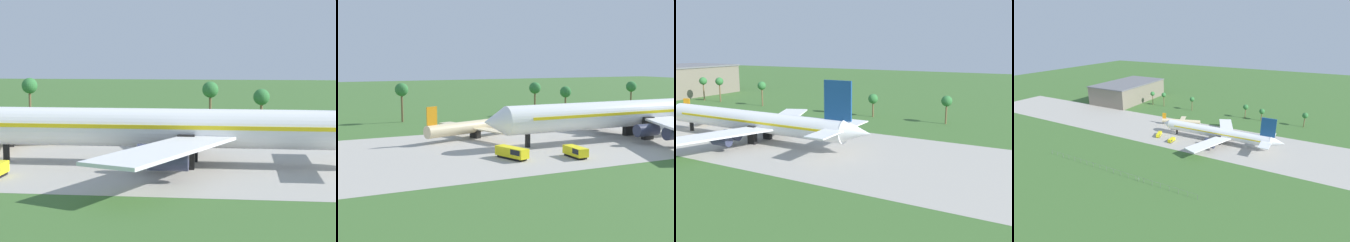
{
  "view_description": "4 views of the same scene",
  "coord_description": "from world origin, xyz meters",
  "views": [
    {
      "loc": [
        36.81,
        -88.52,
        16.05
      ],
      "look_at": [
        26.5,
        -1.71,
        6.45
      ],
      "focal_mm": 65.0,
      "sensor_mm": 36.0,
      "label": 1
    },
    {
      "loc": [
        -40.51,
        -80.62,
        16.9
      ],
      "look_at": [
        -2.68,
        -1.71,
        5.45
      ],
      "focal_mm": 50.0,
      "sensor_mm": 36.0,
      "label": 2
    },
    {
      "loc": [
        97.55,
        -77.92,
        25.8
      ],
      "look_at": [
        55.68,
        -1.71,
        8.26
      ],
      "focal_mm": 40.0,
      "sensor_mm": 36.0,
      "label": 3
    },
    {
      "loc": [
        72.95,
        -129.49,
        58.69
      ],
      "look_at": [
        1.83,
        5.0,
        6.0
      ],
      "focal_mm": 28.0,
      "sensor_mm": 36.0,
      "label": 4
    }
  ],
  "objects": [
    {
      "name": "taxiway_strip",
      "position": [
        0.0,
        0.0,
        0.01
      ],
      "size": [
        320.0,
        44.0,
        0.02
      ],
      "color": "#A8A399",
      "rests_on": "ground_plane"
    },
    {
      "name": "jet_airliner",
      "position": [
        28.14,
        -1.71,
        5.39
      ],
      "size": [
        69.9,
        54.95,
        17.84
      ],
      "color": "white",
      "rests_on": "ground_plane"
    },
    {
      "name": "palm_tree_row",
      "position": [
        7.22,
        46.22,
        8.21
      ],
      "size": [
        119.4,
        3.6,
        11.41
      ],
      "color": "brown",
      "rests_on": "ground_plane"
    },
    {
      "name": "ground_plane",
      "position": [
        0.0,
        0.0,
        0.0
      ],
      "size": [
        600.0,
        600.0,
        0.0
      ],
      "primitive_type": "plane",
      "color": "#3D662D"
    },
    {
      "name": "regional_aircraft",
      "position": [
        -3.18,
        12.96,
        2.51
      ],
      "size": [
        24.61,
        22.39,
        7.63
      ],
      "color": "beige",
      "rests_on": "ground_plane"
    }
  ]
}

